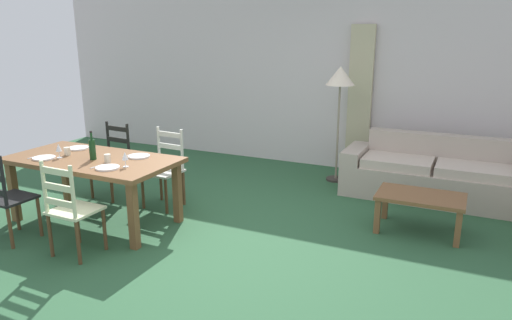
{
  "coord_description": "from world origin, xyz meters",
  "views": [
    {
      "loc": [
        2.4,
        -3.88,
        2.11
      ],
      "look_at": [
        0.3,
        0.6,
        0.75
      ],
      "focal_mm": 33.16,
      "sensor_mm": 36.0,
      "label": 1
    }
  ],
  "objects_px": {
    "dining_chair_near_left": "(6,197)",
    "dining_chair_near_right": "(71,209)",
    "coffee_table": "(420,201)",
    "coffee_cup_primary": "(108,158)",
    "wine_glass_near_right": "(125,157)",
    "coffee_cup_secondary": "(67,151)",
    "wine_bottle": "(92,149)",
    "dining_table": "(93,165)",
    "couch": "(434,176)",
    "standing_lamp": "(340,83)",
    "dining_chair_far_right": "(165,168)",
    "wine_glass_near_left": "(59,148)",
    "dining_chair_far_left": "(113,161)"
  },
  "relations": [
    {
      "from": "dining_chair_near_left",
      "to": "dining_chair_near_right",
      "type": "xyz_separation_m",
      "value": [
        0.85,
        0.04,
        0.0
      ]
    },
    {
      "from": "dining_chair_near_left",
      "to": "coffee_table",
      "type": "xyz_separation_m",
      "value": [
        3.79,
        2.04,
        -0.12
      ]
    },
    {
      "from": "coffee_cup_primary",
      "to": "coffee_table",
      "type": "height_order",
      "value": "coffee_cup_primary"
    },
    {
      "from": "wine_glass_near_right",
      "to": "coffee_cup_secondary",
      "type": "xyz_separation_m",
      "value": [
        -0.92,
        0.1,
        -0.07
      ]
    },
    {
      "from": "coffee_cup_primary",
      "to": "coffee_cup_secondary",
      "type": "height_order",
      "value": "same"
    },
    {
      "from": "wine_bottle",
      "to": "wine_glass_near_right",
      "type": "bearing_deg",
      "value": -9.01
    },
    {
      "from": "dining_table",
      "to": "coffee_cup_secondary",
      "type": "xyz_separation_m",
      "value": [
        -0.34,
        -0.03,
        0.13
      ]
    },
    {
      "from": "dining_chair_near_right",
      "to": "coffee_cup_primary",
      "type": "xyz_separation_m",
      "value": [
        -0.13,
        0.68,
        0.32
      ]
    },
    {
      "from": "couch",
      "to": "standing_lamp",
      "type": "distance_m",
      "value": 1.76
    },
    {
      "from": "dining_chair_far_right",
      "to": "couch",
      "type": "bearing_deg",
      "value": 29.87
    },
    {
      "from": "dining_chair_near_left",
      "to": "wine_glass_near_left",
      "type": "distance_m",
      "value": 0.75
    },
    {
      "from": "dining_chair_far_left",
      "to": "coffee_table",
      "type": "xyz_separation_m",
      "value": [
        3.77,
        0.49,
        -0.12
      ]
    },
    {
      "from": "dining_chair_near_right",
      "to": "wine_glass_near_left",
      "type": "bearing_deg",
      "value": 141.26
    },
    {
      "from": "wine_glass_near_left",
      "to": "dining_chair_far_right",
      "type": "bearing_deg",
      "value": 51.0
    },
    {
      "from": "wine_glass_near_left",
      "to": "coffee_cup_secondary",
      "type": "height_order",
      "value": "wine_glass_near_left"
    },
    {
      "from": "dining_chair_far_right",
      "to": "wine_bottle",
      "type": "relative_size",
      "value": 3.04
    },
    {
      "from": "wine_glass_near_right",
      "to": "standing_lamp",
      "type": "bearing_deg",
      "value": 62.18
    },
    {
      "from": "dining_table",
      "to": "coffee_cup_primary",
      "type": "height_order",
      "value": "coffee_cup_primary"
    },
    {
      "from": "dining_chair_near_right",
      "to": "wine_bottle",
      "type": "height_order",
      "value": "wine_bottle"
    },
    {
      "from": "coffee_cup_secondary",
      "to": "coffee_table",
      "type": "relative_size",
      "value": 0.1
    },
    {
      "from": "wine_glass_near_left",
      "to": "coffee_cup_primary",
      "type": "relative_size",
      "value": 1.79
    },
    {
      "from": "coffee_table",
      "to": "wine_glass_near_left",
      "type": "bearing_deg",
      "value": -159.07
    },
    {
      "from": "dining_chair_near_left",
      "to": "standing_lamp",
      "type": "distance_m",
      "value": 4.34
    },
    {
      "from": "dining_table",
      "to": "dining_chair_near_right",
      "type": "height_order",
      "value": "dining_chair_near_right"
    },
    {
      "from": "dining_chair_far_left",
      "to": "couch",
      "type": "bearing_deg",
      "value": 24.06
    },
    {
      "from": "coffee_cup_primary",
      "to": "couch",
      "type": "height_order",
      "value": "coffee_cup_primary"
    },
    {
      "from": "wine_bottle",
      "to": "couch",
      "type": "bearing_deg",
      "value": 37.0
    },
    {
      "from": "coffee_cup_secondary",
      "to": "couch",
      "type": "height_order",
      "value": "coffee_cup_secondary"
    },
    {
      "from": "wine_glass_near_left",
      "to": "coffee_cup_primary",
      "type": "xyz_separation_m",
      "value": [
        0.61,
        0.08,
        -0.07
      ]
    },
    {
      "from": "dining_chair_near_left",
      "to": "dining_chair_far_right",
      "type": "height_order",
      "value": "same"
    },
    {
      "from": "standing_lamp",
      "to": "dining_chair_near_right",
      "type": "bearing_deg",
      "value": -115.55
    },
    {
      "from": "coffee_table",
      "to": "dining_chair_near_right",
      "type": "bearing_deg",
      "value": -145.75
    },
    {
      "from": "dining_chair_far_left",
      "to": "coffee_table",
      "type": "bearing_deg",
      "value": 7.33
    },
    {
      "from": "coffee_cup_primary",
      "to": "dining_chair_near_right",
      "type": "bearing_deg",
      "value": -79.2
    },
    {
      "from": "dining_table",
      "to": "wine_bottle",
      "type": "bearing_deg",
      "value": -34.69
    },
    {
      "from": "wine_glass_near_left",
      "to": "coffee_table",
      "type": "height_order",
      "value": "wine_glass_near_left"
    },
    {
      "from": "dining_chair_near_right",
      "to": "dining_chair_far_right",
      "type": "distance_m",
      "value": 1.51
    },
    {
      "from": "dining_chair_far_right",
      "to": "wine_glass_near_right",
      "type": "distance_m",
      "value": 0.98
    },
    {
      "from": "dining_chair_far_right",
      "to": "wine_glass_near_right",
      "type": "bearing_deg",
      "value": -79.73
    },
    {
      "from": "coffee_cup_primary",
      "to": "standing_lamp",
      "type": "xyz_separation_m",
      "value": [
        1.76,
        2.73,
        0.62
      ]
    },
    {
      "from": "dining_chair_near_right",
      "to": "wine_bottle",
      "type": "bearing_deg",
      "value": 116.92
    },
    {
      "from": "wine_glass_near_left",
      "to": "standing_lamp",
      "type": "distance_m",
      "value": 3.71
    },
    {
      "from": "dining_chair_far_left",
      "to": "dining_chair_far_right",
      "type": "relative_size",
      "value": 1.0
    },
    {
      "from": "wine_glass_near_right",
      "to": "dining_table",
      "type": "bearing_deg",
      "value": 167.86
    },
    {
      "from": "coffee_cup_secondary",
      "to": "standing_lamp",
      "type": "relative_size",
      "value": 0.05
    },
    {
      "from": "standing_lamp",
      "to": "wine_glass_near_left",
      "type": "bearing_deg",
      "value": -130.13
    },
    {
      "from": "dining_chair_far_left",
      "to": "coffee_cup_secondary",
      "type": "bearing_deg",
      "value": -84.51
    },
    {
      "from": "dining_chair_far_right",
      "to": "couch",
      "type": "relative_size",
      "value": 0.42
    },
    {
      "from": "standing_lamp",
      "to": "wine_glass_near_right",
      "type": "bearing_deg",
      "value": -117.82
    },
    {
      "from": "dining_chair_near_left",
      "to": "standing_lamp",
      "type": "xyz_separation_m",
      "value": [
        2.48,
        3.44,
        0.93
      ]
    }
  ]
}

